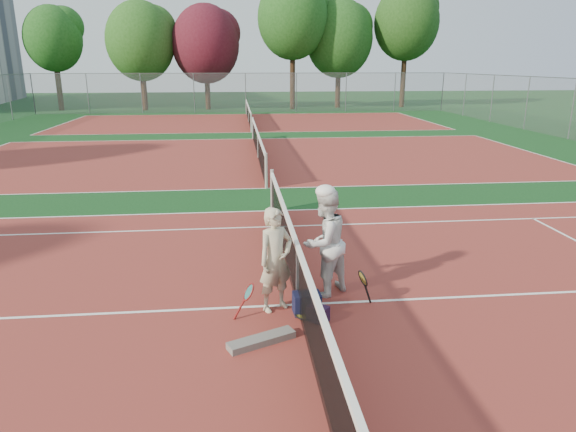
{
  "coord_description": "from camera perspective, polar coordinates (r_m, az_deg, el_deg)",
  "views": [
    {
      "loc": [
        -0.91,
        -7.39,
        3.7
      ],
      "look_at": [
        0.0,
        1.46,
        1.05
      ],
      "focal_mm": 32.0,
      "sensor_mm": 36.0,
      "label": 1
    }
  ],
  "objects": [
    {
      "name": "player_b",
      "position": [
        8.39,
        4.06,
        -2.95
      ],
      "size": [
        1.11,
        1.07,
        1.8
      ],
      "primitive_type": "imported",
      "rotation": [
        0.0,
        0.0,
        3.79
      ],
      "color": "white",
      "rests_on": "ground"
    },
    {
      "name": "tree_back_1",
      "position": [
        44.94,
        -16.08,
        18.15
      ],
      "size": [
        5.44,
        5.44,
        8.56
      ],
      "color": "#382314",
      "rests_on": "ground"
    },
    {
      "name": "sports_bag_navy",
      "position": [
        8.0,
        2.1,
        -9.65
      ],
      "size": [
        0.43,
        0.31,
        0.33
      ],
      "primitive_type": "cube",
      "rotation": [
        0.0,
        0.0,
        0.07
      ],
      "color": "black",
      "rests_on": "ground"
    },
    {
      "name": "water_bottle",
      "position": [
        8.04,
        2.96,
        -9.62
      ],
      "size": [
        0.09,
        0.09,
        0.3
      ],
      "primitive_type": "cylinder",
      "color": "silver",
      "rests_on": "ground"
    },
    {
      "name": "tree_back_4",
      "position": [
        46.17,
        5.7,
        19.03
      ],
      "size": [
        5.66,
        5.66,
        9.01
      ],
      "color": "#382314",
      "rests_on": "ground"
    },
    {
      "name": "racket_black_held",
      "position": [
        8.29,
        8.27,
        -7.9
      ],
      "size": [
        0.29,
        0.32,
        0.57
      ],
      "primitive_type": null,
      "rotation": [
        0.0,
        0.0,
        3.4
      ],
      "color": "black",
      "rests_on": "ground"
    },
    {
      "name": "court_far_b",
      "position": [
        34.6,
        -4.39,
        10.39
      ],
      "size": [
        23.77,
        10.97,
        0.01
      ],
      "primitive_type": "cube",
      "color": "maroon",
      "rests_on": "ground"
    },
    {
      "name": "tree_back_5",
      "position": [
        47.68,
        13.04,
        20.19
      ],
      "size": [
        5.49,
        5.49,
        10.22
      ],
      "color": "#382314",
      "rests_on": "ground"
    },
    {
      "name": "racket_spare",
      "position": [
        7.89,
        1.76,
        -11.09
      ],
      "size": [
        0.61,
        0.62,
        0.07
      ],
      "primitive_type": null,
      "rotation": [
        0.0,
        0.0,
        2.35
      ],
      "color": "black",
      "rests_on": "ground"
    },
    {
      "name": "court_far_a",
      "position": [
        21.23,
        -3.34,
        6.52
      ],
      "size": [
        23.77,
        10.97,
        0.01
      ],
      "primitive_type": "cube",
      "color": "maroon",
      "rests_on": "ground"
    },
    {
      "name": "player_a",
      "position": [
        7.87,
        -1.39,
        -4.88
      ],
      "size": [
        0.72,
        0.65,
        1.64
      ],
      "primitive_type": "imported",
      "rotation": [
        0.0,
        0.0,
        0.55
      ],
      "color": "#C1B696",
      "rests_on": "ground"
    },
    {
      "name": "ground",
      "position": [
        8.31,
        1.04,
        -9.85
      ],
      "size": [
        130.0,
        130.0,
        0.0
      ],
      "primitive_type": "plane",
      "color": "#0F3814",
      "rests_on": "ground"
    },
    {
      "name": "sports_bag_purple",
      "position": [
        7.79,
        3.34,
        -10.79
      ],
      "size": [
        0.36,
        0.35,
        0.24
      ],
      "primitive_type": "cube",
      "rotation": [
        0.0,
        0.0,
        -0.69
      ],
      "color": "black",
      "rests_on": "ground"
    },
    {
      "name": "tree_back_0",
      "position": [
        47.09,
        -24.65,
        17.44
      ],
      "size": [
        4.48,
        4.48,
        8.19
      ],
      "color": "#382314",
      "rests_on": "ground"
    },
    {
      "name": "fence_back",
      "position": [
        41.46,
        -4.73,
        13.47
      ],
      "size": [
        32.0,
        0.06,
        3.0
      ],
      "primitive_type": null,
      "color": "slate",
      "rests_on": "ground"
    },
    {
      "name": "court_main",
      "position": [
        8.31,
        1.04,
        -9.83
      ],
      "size": [
        23.77,
        10.97,
        0.01
      ],
      "primitive_type": "cube",
      "color": "maroon",
      "rests_on": "ground"
    },
    {
      "name": "racket_red",
      "position": [
        7.85,
        -4.37,
        -9.4
      ],
      "size": [
        0.38,
        0.34,
        0.53
      ],
      "primitive_type": null,
      "rotation": [
        0.0,
        0.0,
        0.24
      ],
      "color": "maroon",
      "rests_on": "ground"
    },
    {
      "name": "net_main",
      "position": [
        8.1,
        1.06,
        -6.61
      ],
      "size": [
        0.1,
        10.98,
        1.02
      ],
      "primitive_type": null,
      "color": "black",
      "rests_on": "ground"
    },
    {
      "name": "net_cover_canvas",
      "position": [
        7.25,
        -2.95,
        -13.62
      ],
      "size": [
        0.98,
        0.6,
        0.1
      ],
      "primitive_type": "cube",
      "rotation": [
        0.0,
        0.0,
        0.42
      ],
      "color": "#615C58",
      "rests_on": "ground"
    },
    {
      "name": "net_far_b",
      "position": [
        34.55,
        -4.41,
        11.23
      ],
      "size": [
        0.1,
        10.98,
        1.02
      ],
      "primitive_type": null,
      "color": "black",
      "rests_on": "ground"
    },
    {
      "name": "tree_back_3",
      "position": [
        44.47,
        0.52,
        21.1
      ],
      "size": [
        5.69,
        5.69,
        10.5
      ],
      "color": "#382314",
      "rests_on": "ground"
    },
    {
      "name": "tree_back_maroon",
      "position": [
        44.6,
        -9.15,
        18.33
      ],
      "size": [
        5.48,
        5.48,
        8.39
      ],
      "color": "#382314",
      "rests_on": "ground"
    },
    {
      "name": "net_far_a",
      "position": [
        21.15,
        -3.36,
        7.87
      ],
      "size": [
        0.1,
        10.98,
        1.02
      ],
      "primitive_type": null,
      "color": "black",
      "rests_on": "ground"
    }
  ]
}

